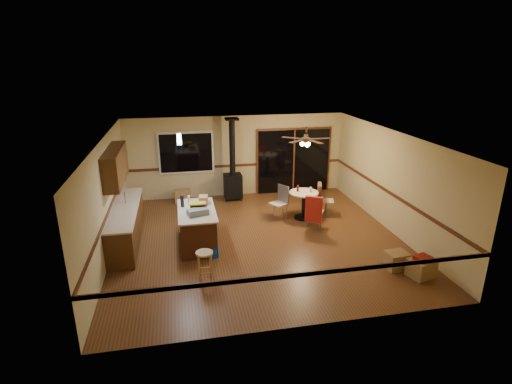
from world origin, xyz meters
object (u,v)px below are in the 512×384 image
object	(u,v)px
chair_left	(281,198)
box_corner_a	(421,268)
chair_near	(314,209)
chair_right	(320,196)
toolbox_grey	(198,212)
dining_table	(304,201)
wood_stove	(233,177)
kitchen_island	(197,227)
box_under_window	(183,196)
toolbox_black	(198,208)
blue_bucket	(213,251)
box_corner_b	(396,260)
bar_stool	(205,266)

from	to	relation	value
chair_left	box_corner_a	world-z (taller)	chair_left
chair_near	chair_right	size ratio (longest dim) A/B	1.00
chair_left	box_corner_a	distance (m)	4.22
toolbox_grey	dining_table	xyz separation A→B (m)	(3.01, 1.41, -0.44)
chair_left	chair_near	bearing A→B (deg)	-58.70
wood_stove	toolbox_grey	size ratio (longest dim) A/B	5.47
kitchen_island	dining_table	distance (m)	3.21
toolbox_grey	chair_left	distance (m)	2.89
dining_table	box_under_window	distance (m)	3.88
toolbox_black	chair_left	world-z (taller)	toolbox_black
box_under_window	box_corner_a	bearing A→B (deg)	-49.17
wood_stove	box_under_window	distance (m)	1.68
box_corner_a	toolbox_grey	bearing A→B (deg)	154.75
toolbox_grey	blue_bucket	bearing A→B (deg)	-52.74
box_corner_a	box_corner_b	distance (m)	0.53
toolbox_black	chair_near	xyz separation A→B (m)	(3.00, 0.35, -0.40)
toolbox_grey	box_corner_a	distance (m)	4.99
toolbox_grey	box_corner_b	bearing A→B (deg)	-22.19
chair_right	wood_stove	bearing A→B (deg)	140.60
dining_table	box_corner_a	size ratio (longest dim) A/B	1.63
toolbox_grey	chair_right	size ratio (longest dim) A/B	0.66
toolbox_grey	box_under_window	distance (m)	3.51
blue_bucket	chair_near	size ratio (longest dim) A/B	0.42
toolbox_grey	bar_stool	world-z (taller)	toolbox_grey
kitchen_island	toolbox_grey	distance (m)	0.60
wood_stove	bar_stool	distance (m)	4.92
kitchen_island	bar_stool	bearing A→B (deg)	-88.43
kitchen_island	box_corner_a	xyz separation A→B (m)	(4.46, -2.41, -0.26)
chair_near	kitchen_island	bearing A→B (deg)	-175.37
blue_bucket	dining_table	size ratio (longest dim) A/B	0.36
chair_near	box_corner_a	world-z (taller)	chair_near
wood_stove	bar_stool	xyz separation A→B (m)	(-1.25, -4.74, -0.41)
bar_stool	chair_near	size ratio (longest dim) A/B	0.91
toolbox_black	box_corner_b	world-z (taller)	toolbox_black
kitchen_island	box_corner_a	distance (m)	5.08
wood_stove	chair_left	size ratio (longest dim) A/B	4.54
wood_stove	chair_right	bearing A→B (deg)	-39.40
bar_stool	chair_near	bearing A→B (deg)	33.00
wood_stove	toolbox_black	xyz separation A→B (m)	(-1.28, -3.15, 0.26)
toolbox_grey	blue_bucket	world-z (taller)	toolbox_grey
kitchen_island	wood_stove	world-z (taller)	wood_stove
bar_stool	kitchen_island	bearing A→B (deg)	91.57
toolbox_black	box_corner_b	size ratio (longest dim) A/B	0.74
kitchen_island	bar_stool	distance (m)	1.69
dining_table	box_corner_a	distance (m)	3.81
chair_right	box_corner_b	distance (m)	3.28
wood_stove	bar_stool	world-z (taller)	wood_stove
box_corner_a	blue_bucket	bearing A→B (deg)	157.51
chair_left	box_under_window	xyz separation A→B (m)	(-2.70, 1.84, -0.39)
chair_left	blue_bucket	bearing A→B (deg)	-137.43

